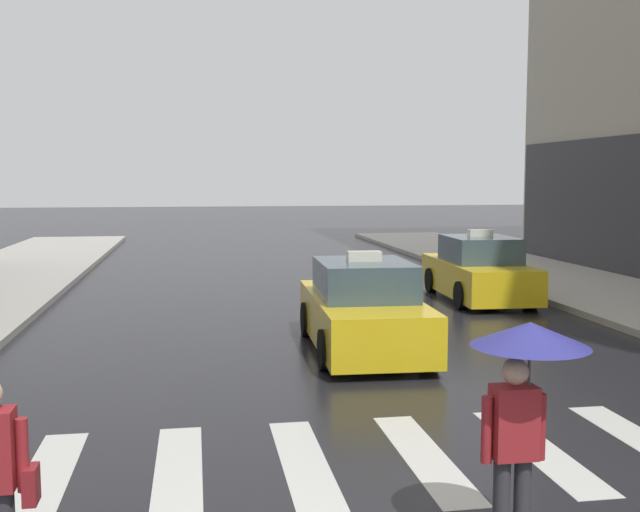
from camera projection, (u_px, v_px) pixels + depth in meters
The scene contains 4 objects.
crosswalk_markings at pixel (424, 456), 8.47m from camera, with size 11.30×2.80×0.01m.
taxi_lead at pixel (363, 310), 13.66m from camera, with size 2.05×4.59×1.80m.
taxi_second at pixel (478, 271), 19.38m from camera, with size 2.08×4.61×1.80m.
pedestrian_with_umbrella at pixel (524, 374), 6.12m from camera, with size 0.96×0.96×1.94m.
Camera 1 is at (-2.48, -4.90, 3.09)m, focal length 42.64 mm.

